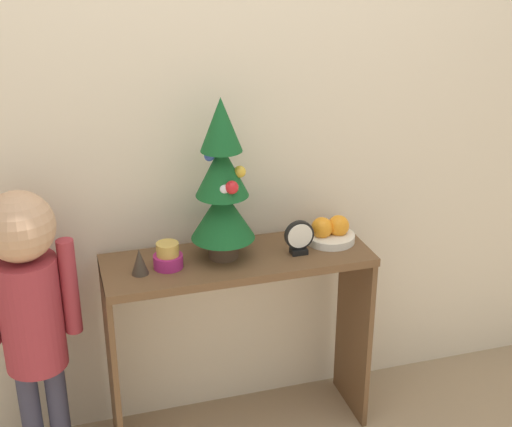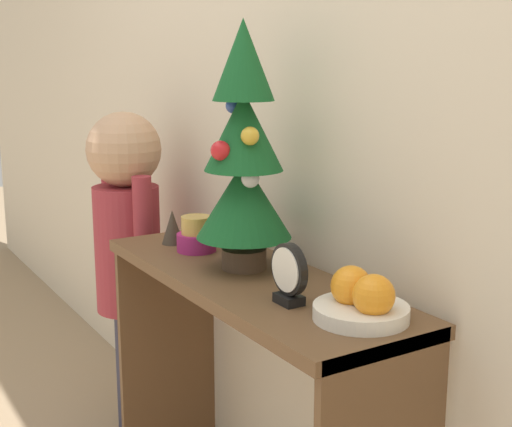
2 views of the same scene
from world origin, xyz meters
name	(u,v)px [view 2 (image 2 of 2)]	position (x,y,z in m)	size (l,w,h in m)	color
back_wall	(325,59)	(0.00, 0.38, 1.25)	(7.00, 0.05, 2.50)	beige
console_table	(250,351)	(0.00, 0.17, 0.56)	(0.97, 0.33, 0.75)	brown
mini_tree	(244,154)	(-0.05, 0.18, 1.03)	(0.23, 0.23, 0.59)	#4C3828
fruit_bowl	(362,301)	(0.37, 0.20, 0.79)	(0.19, 0.19, 0.10)	silver
singing_bowl	(196,236)	(-0.25, 0.16, 0.80)	(0.10, 0.10, 0.09)	#9E2366
desk_clock	(289,274)	(0.22, 0.13, 0.82)	(0.11, 0.04, 0.13)	black
figurine	(172,227)	(-0.36, 0.13, 0.80)	(0.06, 0.06, 0.09)	#382D23
child_figure	(127,231)	(-0.73, 0.15, 0.71)	(0.33, 0.24, 1.09)	#38384C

